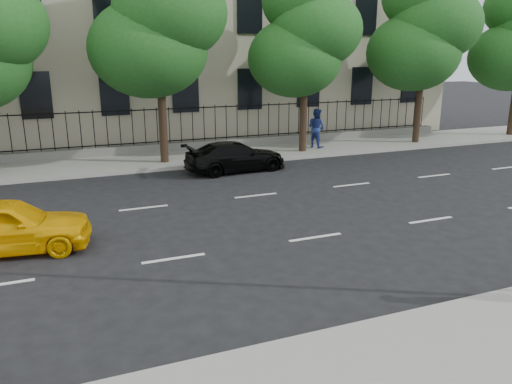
# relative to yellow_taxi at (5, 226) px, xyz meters

# --- Properties ---
(ground) EXTENTS (120.00, 120.00, 0.00)m
(ground) POSITION_rel_yellow_taxi_xyz_m (7.87, -4.51, -0.71)
(ground) COLOR black
(ground) RESTS_ON ground
(near_sidewalk) EXTENTS (60.00, 4.00, 0.15)m
(near_sidewalk) POSITION_rel_yellow_taxi_xyz_m (7.87, -8.51, -0.64)
(near_sidewalk) COLOR gray
(near_sidewalk) RESTS_ON ground
(far_sidewalk) EXTENTS (60.00, 4.00, 0.15)m
(far_sidewalk) POSITION_rel_yellow_taxi_xyz_m (7.87, 9.49, -0.64)
(far_sidewalk) COLOR gray
(far_sidewalk) RESTS_ON ground
(lane_markings) EXTENTS (49.60, 4.62, 0.01)m
(lane_markings) POSITION_rel_yellow_taxi_xyz_m (7.87, 0.24, -0.71)
(lane_markings) COLOR silver
(lane_markings) RESTS_ON ground
(iron_fence) EXTENTS (30.00, 0.50, 2.20)m
(iron_fence) POSITION_rel_yellow_taxi_xyz_m (7.87, 11.19, -0.07)
(iron_fence) COLOR slate
(iron_fence) RESTS_ON far_sidewalk
(tree_c) EXTENTS (5.89, 5.50, 9.80)m
(tree_c) POSITION_rel_yellow_taxi_xyz_m (5.91, 8.85, 5.70)
(tree_c) COLOR #382619
(tree_c) RESTS_ON far_sidewalk
(tree_d) EXTENTS (5.34, 4.94, 8.84)m
(tree_d) POSITION_rel_yellow_taxi_xyz_m (12.91, 8.85, 5.12)
(tree_d) COLOR #382619
(tree_d) RESTS_ON far_sidewalk
(tree_e) EXTENTS (5.71, 5.31, 9.46)m
(tree_e) POSITION_rel_yellow_taxi_xyz_m (19.91, 8.85, 5.48)
(tree_e) COLOR #382619
(tree_e) RESTS_ON far_sidewalk
(yellow_taxi) EXTENTS (4.37, 2.22, 1.42)m
(yellow_taxi) POSITION_rel_yellow_taxi_xyz_m (0.00, 0.00, 0.00)
(yellow_taxi) COLOR #FDB705
(yellow_taxi) RESTS_ON ground
(black_sedan) EXTENTS (4.54, 2.14, 1.28)m
(black_sedan) POSITION_rel_yellow_taxi_xyz_m (8.47, 6.37, -0.07)
(black_sedan) COLOR black
(black_sedan) RESTS_ON ground
(pedestrian_far) EXTENTS (1.10, 1.20, 2.01)m
(pedestrian_far) POSITION_rel_yellow_taxi_xyz_m (13.99, 9.35, 0.44)
(pedestrian_far) COLOR navy
(pedestrian_far) RESTS_ON far_sidewalk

